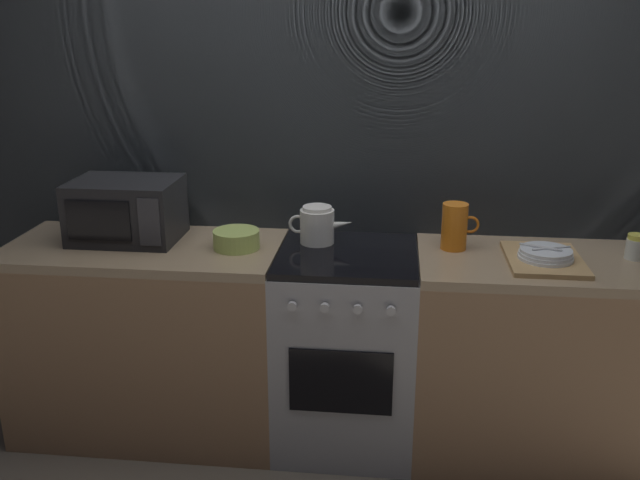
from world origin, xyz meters
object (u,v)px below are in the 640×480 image
at_px(stove_unit, 346,348).
at_px(mixing_bowl, 236,239).
at_px(pitcher, 455,226).
at_px(microwave, 126,210).
at_px(spice_jar, 635,247).
at_px(dish_pile, 545,257).
at_px(kettle, 317,225).

bearing_deg(stove_unit, mixing_bowl, 179.56).
bearing_deg(pitcher, mixing_bowl, -174.19).
bearing_deg(mixing_bowl, microwave, 172.51).
relative_size(stove_unit, spice_jar, 8.57).
height_order(stove_unit, dish_pile, dish_pile).
bearing_deg(mixing_bowl, spice_jar, 1.59).
xyz_separation_m(microwave, pitcher, (1.44, 0.03, -0.03)).
bearing_deg(kettle, microwave, -177.12).
relative_size(microwave, mixing_bowl, 2.30).
bearing_deg(pitcher, kettle, 178.55).
bearing_deg(kettle, dish_pile, -8.99).
xyz_separation_m(kettle, spice_jar, (1.32, -0.06, -0.03)).
distance_m(microwave, kettle, 0.85).
distance_m(stove_unit, dish_pile, 0.94).
height_order(mixing_bowl, pitcher, pitcher).
relative_size(microwave, dish_pile, 1.15).
xyz_separation_m(mixing_bowl, pitcher, (0.93, 0.09, 0.06)).
relative_size(mixing_bowl, dish_pile, 0.50).
relative_size(stove_unit, mixing_bowl, 4.50).
distance_m(mixing_bowl, spice_jar, 1.66).
relative_size(pitcher, spice_jar, 1.90).
xyz_separation_m(stove_unit, microwave, (-0.99, 0.07, 0.59)).
height_order(kettle, pitcher, pitcher).
relative_size(microwave, kettle, 1.62).
distance_m(stove_unit, mixing_bowl, 0.69).
bearing_deg(spice_jar, kettle, 177.25).
distance_m(stove_unit, spice_jar, 1.28).
distance_m(stove_unit, pitcher, 0.72).
relative_size(stove_unit, microwave, 1.96).
bearing_deg(kettle, pitcher, -1.45).
bearing_deg(spice_jar, stove_unit, -177.59).
bearing_deg(stove_unit, pitcher, 12.31).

